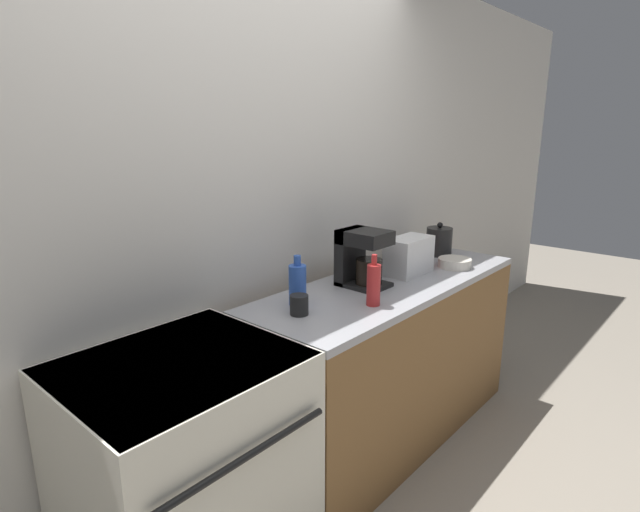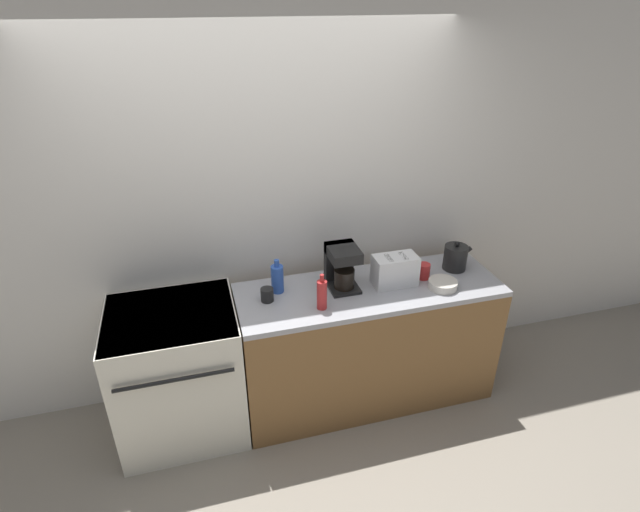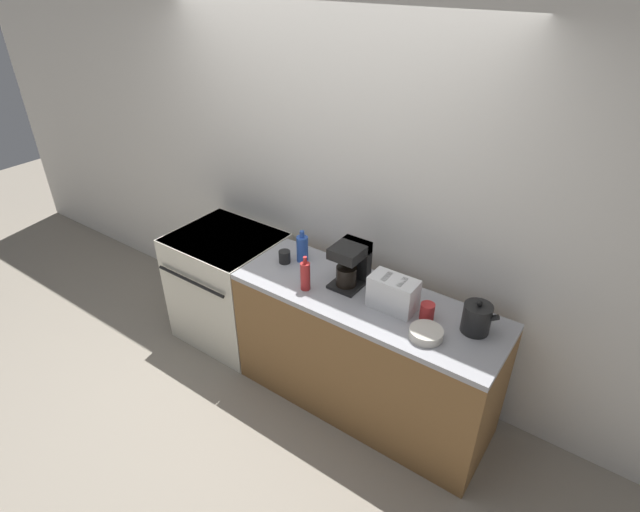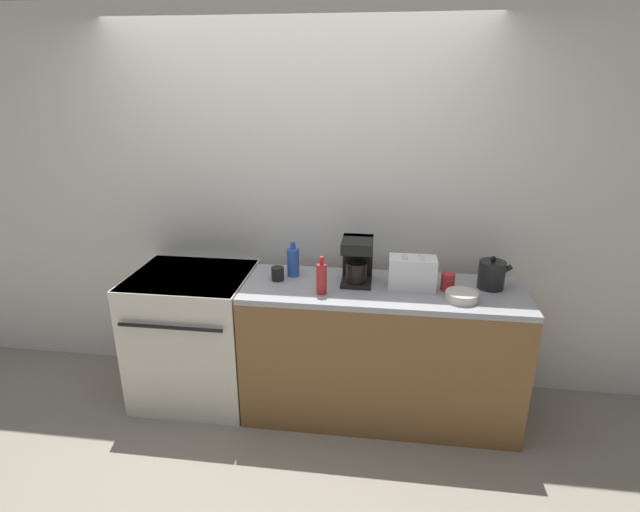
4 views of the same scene
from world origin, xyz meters
name	(u,v)px [view 2 (image 2 of 4)]	position (x,y,z in m)	size (l,w,h in m)	color
ground_plane	(291,441)	(0.00, 0.00, 0.00)	(12.00, 12.00, 0.00)	gray
wall_back	(261,217)	(0.00, 0.73, 1.30)	(8.00, 0.05, 2.60)	silver
stove	(179,371)	(-0.65, 0.34, 0.47)	(0.78, 0.72, 0.91)	silver
counter_block	(367,343)	(0.62, 0.30, 0.45)	(1.75, 0.60, 0.91)	brown
kettle	(455,257)	(1.28, 0.38, 1.00)	(0.20, 0.16, 0.21)	black
toaster	(395,270)	(0.79, 0.30, 1.01)	(0.29, 0.16, 0.20)	white
coffee_maker	(342,265)	(0.45, 0.38, 1.06)	(0.19, 0.24, 0.29)	black
bottle_blue	(277,278)	(0.03, 0.42, 1.00)	(0.08, 0.08, 0.23)	#2D56B7
bottle_red	(322,294)	(0.25, 0.16, 1.01)	(0.06, 0.06, 0.24)	#B72828
cup_black	(267,295)	(-0.05, 0.33, 0.95)	(0.08, 0.08, 0.09)	black
cup_red	(424,271)	(1.01, 0.32, 0.96)	(0.08, 0.08, 0.11)	red
bowl	(443,284)	(1.08, 0.17, 0.93)	(0.19, 0.19, 0.05)	beige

